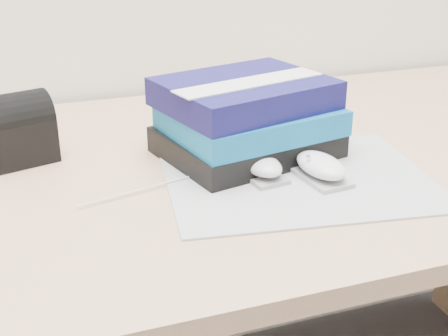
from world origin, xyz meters
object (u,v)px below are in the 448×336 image
object	(u,v)px
desk	(237,256)
pouch	(11,130)
book_stack	(247,119)
mouse_front	(321,167)
mouse_rear	(260,165)

from	to	relation	value
desk	pouch	distance (m)	0.48
book_stack	pouch	bearing A→B (deg)	164.89
mouse_front	desk	bearing A→B (deg)	106.57
desk	mouse_front	bearing A→B (deg)	-73.43
desk	book_stack	bearing A→B (deg)	-96.96
mouse_rear	mouse_front	bearing A→B (deg)	-25.66
mouse_rear	book_stack	bearing A→B (deg)	80.18
desk	mouse_rear	xyz separation A→B (m)	(-0.02, -0.16, 0.26)
desk	book_stack	xyz separation A→B (m)	(-0.01, -0.06, 0.30)
mouse_rear	book_stack	world-z (taller)	book_stack
desk	book_stack	distance (m)	0.31
desk	book_stack	world-z (taller)	book_stack
mouse_rear	mouse_front	world-z (taller)	mouse_front
desk	mouse_front	xyz separation A→B (m)	(0.06, -0.20, 0.26)
mouse_rear	mouse_front	xyz separation A→B (m)	(0.08, -0.04, 0.00)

